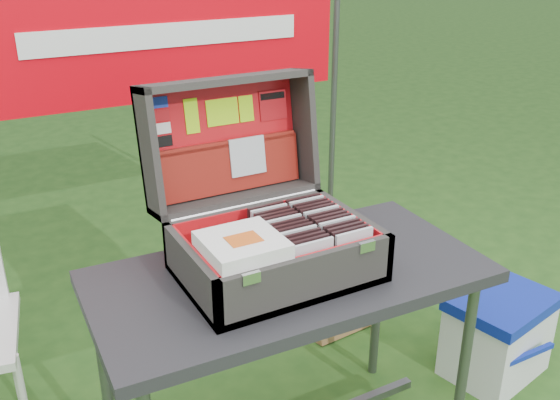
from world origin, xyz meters
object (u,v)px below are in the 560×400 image
table (289,371)px  cardboard_box (346,295)px  cooler (497,335)px  suitcase (266,186)px

table → cardboard_box: 0.84m
table → cooler: (0.98, 0.00, -0.19)m
cardboard_box → table: bearing=-142.8°
cardboard_box → cooler: bearing=-60.4°
cooler → cardboard_box: cardboard_box is taller
suitcase → cooler: 1.33m
cooler → cardboard_box: size_ratio=1.13×
table → suitcase: size_ratio=2.14×
cardboard_box → suitcase: bearing=-148.2°
cooler → suitcase: bearing=164.6°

